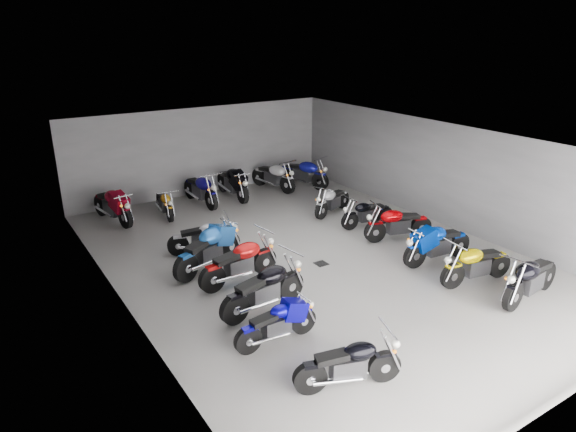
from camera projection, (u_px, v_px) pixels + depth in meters
name	position (u px, v px, depth m)	size (l,w,h in m)	color
ground	(310.00, 257.00, 14.00)	(14.00, 14.00, 0.00)	gray
wall_back	(202.00, 151.00, 18.96)	(10.00, 0.10, 3.20)	slate
wall_left	(120.00, 242.00, 10.90)	(0.10, 14.00, 3.20)	slate
wall_right	(442.00, 174.00, 16.00)	(0.10, 14.00, 3.20)	slate
ceiling	(312.00, 141.00, 12.89)	(10.00, 14.00, 0.04)	black
drain_grate	(321.00, 264.00, 13.61)	(0.32, 0.32, 0.01)	black
motorcycle_left_a	(350.00, 364.00, 8.81)	(1.89, 0.76, 0.86)	black
motorcycle_left_b	(277.00, 323.00, 10.07)	(1.84, 0.35, 0.81)	black
motorcycle_left_c	(265.00, 289.00, 11.19)	(2.24, 0.54, 0.99)	black
motorcycle_left_d	(240.00, 262.00, 12.46)	(2.22, 0.50, 0.97)	black
motorcycle_left_e	(209.00, 249.00, 13.14)	(2.24, 1.05, 1.04)	black
motorcycle_left_f	(203.00, 237.00, 14.14)	(1.89, 0.67, 0.85)	black
motorcycle_right_a	(531.00, 279.00, 11.64)	(2.24, 0.52, 0.99)	black
motorcycle_right_b	(476.00, 264.00, 12.44)	(2.11, 0.52, 0.93)	black
motorcycle_right_c	(437.00, 244.00, 13.54)	(2.21, 0.48, 0.97)	black
motorcycle_right_d	(398.00, 224.00, 14.98)	(2.06, 0.78, 0.93)	black
motorcycle_right_e	(367.00, 213.00, 16.01)	(1.86, 0.43, 0.82)	black
motorcycle_right_f	(332.00, 200.00, 17.12)	(1.86, 0.79, 0.85)	black
motorcycle_back_a	(113.00, 205.00, 16.36)	(0.67, 2.30, 1.02)	black
motorcycle_back_b	(165.00, 203.00, 16.91)	(0.42, 1.86, 0.82)	black
motorcycle_back_c	(201.00, 189.00, 17.99)	(0.48, 2.30, 1.01)	black
motorcycle_back_d	(233.00, 183.00, 18.72)	(0.47, 2.37, 1.04)	black
motorcycle_back_e	(274.00, 176.00, 19.66)	(0.67, 2.22, 0.99)	black
motorcycle_back_f	(303.00, 173.00, 20.01)	(0.98, 2.20, 1.01)	black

